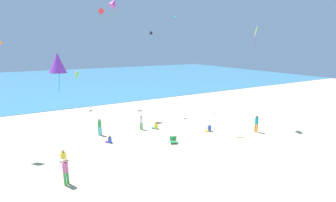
# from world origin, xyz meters

# --- Properties ---
(ground_plane) EXTENTS (120.00, 120.00, 0.00)m
(ground_plane) POSITION_xyz_m (0.00, 10.00, 0.00)
(ground_plane) COLOR #C6B58C
(ocean_water) EXTENTS (120.00, 60.00, 0.05)m
(ocean_water) POSITION_xyz_m (0.00, 55.02, 0.03)
(ocean_water) COLOR teal
(ocean_water) RESTS_ON ground_plane
(beach_chair_far_left) EXTENTS (0.80, 0.82, 0.61)m
(beach_chair_far_left) POSITION_xyz_m (1.22, 7.94, 0.28)
(beach_chair_far_left) COLOR #2D9956
(beach_chair_far_left) RESTS_ON ground_plane
(person_0) EXTENTS (0.59, 0.74, 0.82)m
(person_0) POSITION_xyz_m (-7.50, 9.13, 0.30)
(person_0) COLOR yellow
(person_0) RESTS_ON ground_plane
(person_1) EXTENTS (0.66, 0.61, 0.75)m
(person_1) POSITION_xyz_m (1.64, 12.07, 0.28)
(person_1) COLOR yellow
(person_1) RESTS_ON ground_plane
(person_2) EXTENTS (0.44, 0.44, 1.68)m
(person_2) POSITION_xyz_m (-7.79, 5.54, 0.97)
(person_2) COLOR green
(person_2) RESTS_ON ground_plane
(person_3) EXTENTS (0.32, 0.32, 1.43)m
(person_3) POSITION_xyz_m (0.29, 12.61, 0.83)
(person_3) COLOR green
(person_3) RESTS_ON ground_plane
(person_4) EXTENTS (0.58, 0.54, 0.66)m
(person_4) POSITION_xyz_m (-3.54, 10.79, 0.24)
(person_4) COLOR blue
(person_4) RESTS_ON ground_plane
(person_5) EXTENTS (0.44, 0.44, 1.64)m
(person_5) POSITION_xyz_m (-3.74, 13.03, 0.95)
(person_5) COLOR #19ADB2
(person_5) RESTS_ON ground_plane
(person_6) EXTENTS (0.61, 0.37, 0.76)m
(person_6) POSITION_xyz_m (5.85, 8.76, 0.28)
(person_6) COLOR blue
(person_6) RESTS_ON ground_plane
(person_7) EXTENTS (0.40, 0.40, 1.66)m
(person_7) POSITION_xyz_m (9.65, 6.28, 0.96)
(person_7) COLOR orange
(person_7) RESTS_ON ground_plane
(kite_lime) EXTENTS (0.59, 0.76, 1.37)m
(kite_lime) POSITION_xyz_m (-3.35, 24.73, 4.62)
(kite_lime) COLOR #99DB33
(kite_purple) EXTENTS (1.04, 1.03, 1.89)m
(kite_purple) POSITION_xyz_m (-7.88, 3.55, 7.43)
(kite_purple) COLOR purple
(kite_red) EXTENTS (0.94, 0.41, 1.91)m
(kite_red) POSITION_xyz_m (0.43, 25.20, 12.69)
(kite_red) COLOR red
(kite_magenta) EXTENTS (1.28, 0.98, 1.62)m
(kite_magenta) POSITION_xyz_m (0.29, 19.44, 13.01)
(kite_magenta) COLOR #DB3DA8
(kite_teal) EXTENTS (0.49, 0.46, 0.94)m
(kite_teal) POSITION_xyz_m (8.22, 19.15, 11.90)
(kite_teal) COLOR #1EADAD
(kite_black) EXTENTS (0.64, 0.68, 0.91)m
(kite_black) POSITION_xyz_m (4.12, 17.86, 9.80)
(kite_black) COLOR black
(kite_yellow) EXTENTS (0.85, 0.79, 2.11)m
(kite_yellow) POSITION_xyz_m (11.18, 8.50, 9.62)
(kite_yellow) COLOR yellow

